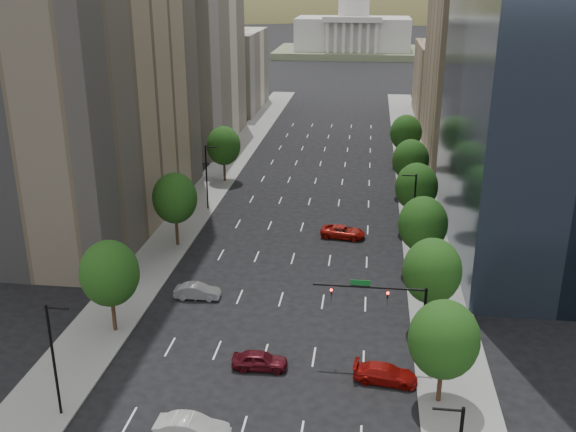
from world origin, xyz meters
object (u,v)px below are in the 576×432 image
at_px(car_maroon, 260,360).
at_px(car_red_far, 343,232).
at_px(capitol, 353,33).
at_px(car_red_near, 385,374).
at_px(traffic_signal, 394,307).
at_px(car_silver, 198,291).
at_px(car_white, 192,429).

bearing_deg(car_maroon, car_red_far, -12.32).
bearing_deg(capitol, car_red_near, -87.41).
distance_m(traffic_signal, car_maroon, 11.69).
xyz_separation_m(traffic_signal, capitol, (-10.53, 219.71, 3.40)).
distance_m(car_red_near, car_silver, 21.91).
distance_m(car_red_near, car_red_far, 30.28).
xyz_separation_m(traffic_signal, car_white, (-13.80, -11.43, -4.31)).
xyz_separation_m(capitol, car_white, (-3.27, -231.14, -7.72)).
bearing_deg(traffic_signal, car_red_near, -99.28).
height_order(car_red_near, car_maroon, car_maroon).
bearing_deg(car_red_near, car_maroon, 92.87).
bearing_deg(car_white, car_silver, 15.44).
relative_size(car_white, car_silver, 1.15).
distance_m(car_white, car_maroon, 9.70).
bearing_deg(car_red_near, car_silver, 62.77).
bearing_deg(car_red_far, car_red_near, -164.35).
bearing_deg(car_maroon, car_red_near, -95.18).
distance_m(car_silver, car_red_far, 22.42).
relative_size(car_red_near, car_red_far, 0.93).
relative_size(capitol, car_maroon, 13.16).
bearing_deg(car_maroon, car_silver, 33.55).
xyz_separation_m(car_maroon, car_silver, (-8.17, 11.47, -0.03)).
relative_size(car_silver, car_red_far, 0.84).
xyz_separation_m(capitol, car_maroon, (-0.06, -221.98, -7.80)).
bearing_deg(car_silver, car_red_near, -125.38).
height_order(capitol, car_silver, capitol).
xyz_separation_m(car_red_near, car_silver, (-18.30, 12.05, 0.02)).
relative_size(capitol, car_red_far, 11.06).
height_order(traffic_signal, car_red_near, traffic_signal).
height_order(capitol, car_red_near, capitol).
distance_m(traffic_signal, car_red_far, 27.91).
height_order(car_maroon, car_red_far, car_maroon).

